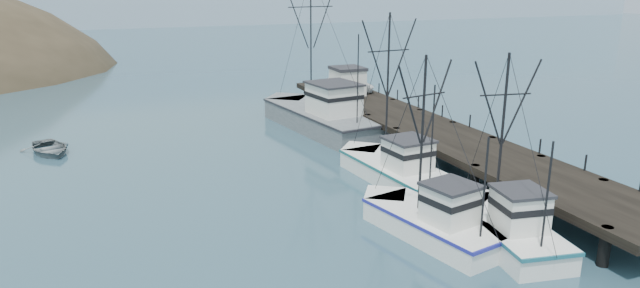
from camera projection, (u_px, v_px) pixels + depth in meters
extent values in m
plane|color=#284859|center=(349.00, 271.00, 26.58)|extent=(400.00, 400.00, 0.00)
cube|color=black|center=(425.00, 128.00, 45.39)|extent=(6.00, 44.00, 0.50)
cylinder|color=black|center=(605.00, 246.00, 26.83)|extent=(0.56, 0.56, 2.00)
cylinder|color=black|center=(530.00, 209.00, 31.29)|extent=(0.56, 0.56, 2.00)
cylinder|color=black|center=(601.00, 196.00, 33.15)|extent=(0.56, 0.56, 2.00)
cylinder|color=black|center=(474.00, 180.00, 35.74)|extent=(0.56, 0.56, 2.00)
cylinder|color=black|center=(540.00, 170.00, 37.61)|extent=(0.56, 0.56, 2.00)
cylinder|color=black|center=(431.00, 158.00, 40.20)|extent=(0.56, 0.56, 2.00)
cylinder|color=black|center=(491.00, 150.00, 42.07)|extent=(0.56, 0.56, 2.00)
cylinder|color=black|center=(396.00, 140.00, 44.66)|extent=(0.56, 0.56, 2.00)
cylinder|color=black|center=(452.00, 134.00, 46.53)|extent=(0.56, 0.56, 2.00)
cylinder|color=black|center=(367.00, 126.00, 49.12)|extent=(0.56, 0.56, 2.00)
cylinder|color=black|center=(419.00, 121.00, 50.99)|extent=(0.56, 0.56, 2.00)
cylinder|color=black|center=(344.00, 114.00, 53.58)|extent=(0.56, 0.56, 2.00)
cylinder|color=black|center=(392.00, 109.00, 55.44)|extent=(0.56, 0.56, 2.00)
cylinder|color=black|center=(323.00, 104.00, 58.04)|extent=(0.56, 0.56, 2.00)
cylinder|color=black|center=(369.00, 100.00, 59.90)|extent=(0.56, 0.56, 2.00)
cylinder|color=black|center=(306.00, 95.00, 62.49)|extent=(0.56, 0.56, 2.00)
cylinder|color=black|center=(349.00, 91.00, 64.36)|extent=(0.56, 0.56, 2.00)
cube|color=#9EB2C6|center=(155.00, 23.00, 181.75)|extent=(360.00, 40.00, 26.00)
cube|color=white|center=(505.00, 235.00, 29.36)|extent=(4.40, 8.34, 1.60)
cube|color=white|center=(470.00, 206.00, 33.09)|extent=(3.05, 3.05, 1.60)
cube|color=#1B5C6C|center=(507.00, 222.00, 29.17)|extent=(4.50, 8.56, 0.18)
cube|color=silver|center=(519.00, 211.00, 27.93)|extent=(2.52, 2.57, 1.90)
cube|color=#26262B|center=(521.00, 191.00, 27.64)|extent=(2.73, 2.81, 0.16)
cylinder|color=black|center=(502.00, 135.00, 29.13)|extent=(0.14, 0.14, 8.40)
cylinder|color=black|center=(547.00, 195.00, 25.58)|extent=(0.10, 0.10, 5.04)
cube|color=white|center=(434.00, 230.00, 29.96)|extent=(4.77, 8.43, 1.60)
cube|color=white|center=(385.00, 206.00, 33.13)|extent=(3.13, 3.13, 1.60)
cube|color=#202195|center=(435.00, 217.00, 29.77)|extent=(4.88, 8.64, 0.18)
cube|color=silver|center=(450.00, 205.00, 28.66)|extent=(2.65, 2.65, 1.90)
cube|color=#26262B|center=(452.00, 185.00, 28.38)|extent=(2.88, 2.89, 0.16)
cylinder|color=black|center=(422.00, 134.00, 29.58)|extent=(0.14, 0.14, 8.24)
cylinder|color=black|center=(484.00, 188.00, 26.62)|extent=(0.10, 0.10, 4.94)
cube|color=white|center=(396.00, 175.00, 38.35)|extent=(4.35, 9.49, 1.60)
cube|color=white|center=(361.00, 157.00, 42.29)|extent=(3.53, 3.53, 1.60)
cube|color=#185D60|center=(397.00, 165.00, 38.16)|extent=(4.45, 9.73, 0.18)
cube|color=silver|center=(408.00, 155.00, 36.85)|extent=(2.70, 2.81, 1.90)
cube|color=#26262B|center=(409.00, 140.00, 36.57)|extent=(2.94, 3.06, 0.16)
cylinder|color=black|center=(388.00, 88.00, 37.98)|extent=(0.14, 0.14, 9.84)
cylinder|color=black|center=(432.00, 133.00, 34.28)|extent=(0.10, 0.10, 5.91)
cube|color=slate|center=(323.00, 122.00, 51.58)|extent=(6.92, 14.96, 2.20)
cube|color=slate|center=(287.00, 107.00, 57.59)|extent=(4.96, 4.96, 2.20)
cube|color=black|center=(323.00, 111.00, 51.31)|extent=(7.07, 15.34, 0.18)
cube|color=silver|center=(334.00, 99.00, 49.38)|extent=(4.02, 4.50, 2.60)
cube|color=#26262B|center=(334.00, 84.00, 49.00)|extent=(4.37, 4.91, 0.16)
cylinder|color=black|center=(311.00, 41.00, 51.48)|extent=(0.14, 0.14, 11.95)
cylinder|color=black|center=(358.00, 79.00, 45.67)|extent=(0.10, 0.10, 7.17)
cube|color=silver|center=(348.00, 82.00, 57.07)|extent=(2.80, 3.00, 2.50)
cube|color=#26262B|center=(348.00, 68.00, 56.69)|extent=(3.00, 3.20, 0.30)
imported|color=silver|center=(345.00, 85.00, 58.04)|extent=(6.43, 4.28, 1.64)
imported|color=slate|center=(50.00, 153.00, 44.82)|extent=(5.01, 6.03, 1.08)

